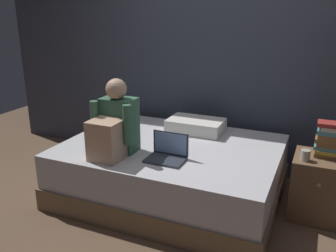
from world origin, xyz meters
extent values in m
plane|color=brown|center=(0.00, 0.00, 0.00)|extent=(8.00, 8.00, 0.00)
cube|color=#383D4C|center=(0.00, 1.20, 1.35)|extent=(5.60, 0.10, 2.70)
cube|color=#7A6047|center=(-0.20, 0.30, 0.11)|extent=(2.00, 1.50, 0.21)
cube|color=silver|center=(-0.20, 0.30, 0.37)|extent=(1.96, 1.46, 0.32)
cube|color=brown|center=(1.10, 0.48, 0.27)|extent=(0.44, 0.44, 0.55)
sphere|color=gray|center=(1.10, 0.26, 0.40)|extent=(0.04, 0.04, 0.04)
cube|color=#38664C|center=(-0.57, -0.01, 0.77)|extent=(0.30, 0.20, 0.48)
sphere|color=tan|center=(-0.57, -0.04, 1.09)|extent=(0.18, 0.18, 0.18)
cube|color=tan|center=(-0.57, -0.23, 0.70)|extent=(0.26, 0.24, 0.34)
cylinder|color=#38664C|center=(-0.73, -0.15, 0.83)|extent=(0.07, 0.07, 0.34)
cylinder|color=#38664C|center=(-0.41, -0.15, 0.83)|extent=(0.07, 0.07, 0.34)
cube|color=#333842|center=(-0.10, -0.07, 0.54)|extent=(0.32, 0.22, 0.02)
cube|color=#333842|center=(-0.10, 0.04, 0.65)|extent=(0.32, 0.01, 0.20)
cube|color=#8CB2EA|center=(-0.10, 0.03, 0.65)|extent=(0.29, 0.00, 0.18)
cube|color=silver|center=(-0.12, 0.75, 0.59)|extent=(0.56, 0.36, 0.13)
cube|color=brown|center=(1.14, 0.52, 0.57)|extent=(0.22, 0.16, 0.03)
cube|color=gold|center=(1.14, 0.51, 0.60)|extent=(0.22, 0.14, 0.03)
cube|color=teal|center=(1.13, 0.52, 0.63)|extent=(0.20, 0.13, 0.03)
cube|color=brown|center=(1.14, 0.51, 0.66)|extent=(0.20, 0.13, 0.04)
cube|color=brown|center=(1.13, 0.52, 0.70)|extent=(0.20, 0.15, 0.04)
cube|color=brown|center=(1.15, 0.51, 0.73)|extent=(0.21, 0.14, 0.04)
cube|color=teal|center=(1.14, 0.52, 0.77)|extent=(0.22, 0.15, 0.04)
cube|color=beige|center=(1.15, 0.51, 0.80)|extent=(0.18, 0.14, 0.03)
cube|color=#9E2D28|center=(1.13, 0.52, 0.83)|extent=(0.21, 0.14, 0.03)
cylinder|color=#BCB2A3|center=(0.97, 0.36, 0.59)|extent=(0.08, 0.08, 0.09)
camera|label=1|loc=(1.05, -2.61, 1.75)|focal=38.77mm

